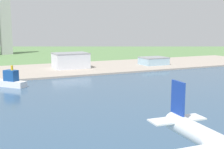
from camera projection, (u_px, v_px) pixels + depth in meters
name	position (u px, v px, depth m)	size (l,w,h in m)	color
ground_plane	(60.00, 102.00, 252.01)	(2400.00, 2400.00, 0.00)	#5F874F
water_bay	(83.00, 123.00, 198.09)	(840.00, 360.00, 0.15)	#385675
industrial_pier	(26.00, 71.00, 422.52)	(840.00, 140.00, 2.50)	#AA9D8F
ferry_boat	(10.00, 81.00, 318.43)	(34.02, 36.84, 23.16)	white
warehouse_main	(71.00, 60.00, 448.47)	(51.50, 39.35, 23.01)	silver
warehouse_annex	(154.00, 61.00, 489.73)	(41.95, 34.31, 12.52)	#99BCD1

